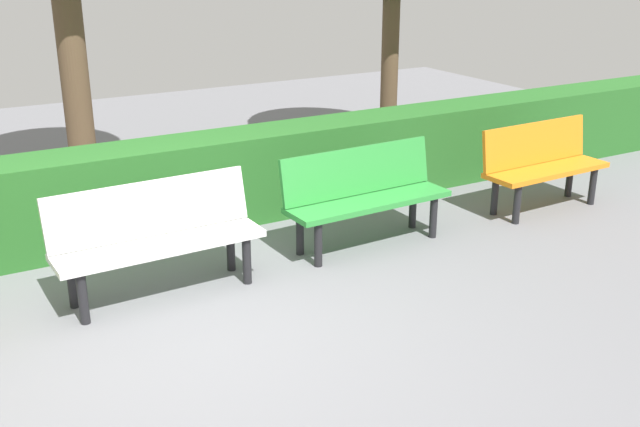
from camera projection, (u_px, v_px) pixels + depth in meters
name	position (u px, v px, depth m)	size (l,w,h in m)	color
ground_plane	(194.00, 333.00, 5.26)	(17.26, 17.26, 0.00)	slate
bench_orange	(542.00, 162.00, 7.58)	(1.40, 0.49, 0.86)	orange
bench_green	(364.00, 192.00, 6.66)	(1.56, 0.51, 0.86)	#2D8C38
bench_white	(156.00, 233.00, 5.72)	(1.60, 0.51, 0.86)	white
hedge_row	(207.00, 181.00, 7.15)	(13.26, 0.59, 0.85)	#266023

